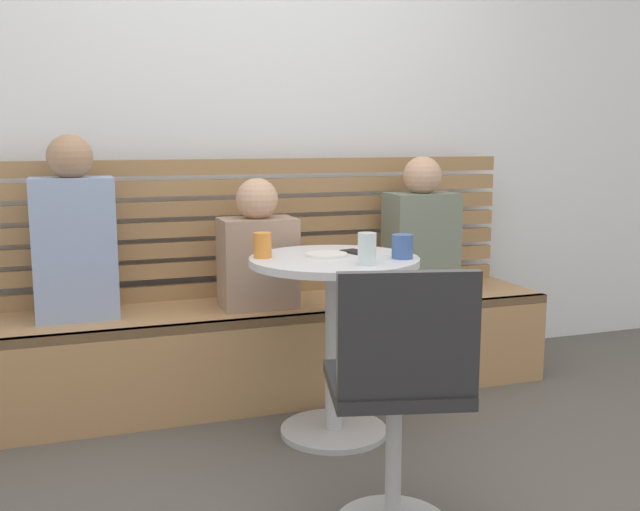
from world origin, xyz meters
name	(u,v)px	position (x,y,z in m)	size (l,w,h in m)	color
back_wall	(244,89)	(0.00, 1.64, 1.45)	(5.20, 0.10, 2.90)	silver
booth_bench	(270,349)	(0.00, 1.20, 0.22)	(2.70, 0.52, 0.44)	#A87C51
booth_backrest	(256,226)	(0.00, 1.44, 0.78)	(2.65, 0.04, 0.67)	#9A7249
cafe_table	(334,311)	(0.12, 0.66, 0.52)	(0.68, 0.68, 0.74)	#ADADB2
white_chair	(399,393)	(0.02, -0.15, 0.46)	(0.49, 0.49, 0.85)	#ADADB2
person_adult	(74,237)	(-0.85, 1.23, 0.79)	(0.34, 0.22, 0.79)	#8C9EC6
person_child_left	(258,251)	(-0.06, 1.17, 0.70)	(0.34, 0.22, 0.59)	#9E7F6B
person_child_middle	(421,232)	(0.79, 1.23, 0.74)	(0.34, 0.22, 0.68)	slate
cup_tumbler_orange	(262,245)	(-0.15, 0.74, 0.79)	(0.07, 0.07, 0.10)	orange
cup_mug_blue	(402,246)	(0.36, 0.54, 0.79)	(0.08, 0.08, 0.10)	#3D5B9E
cup_glass_tall	(367,249)	(0.18, 0.46, 0.80)	(0.07, 0.07, 0.12)	silver
plate_small	(326,255)	(0.10, 0.69, 0.75)	(0.17, 0.17, 0.01)	white
phone_on_table	(357,252)	(0.24, 0.73, 0.74)	(0.07, 0.14, 0.01)	black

